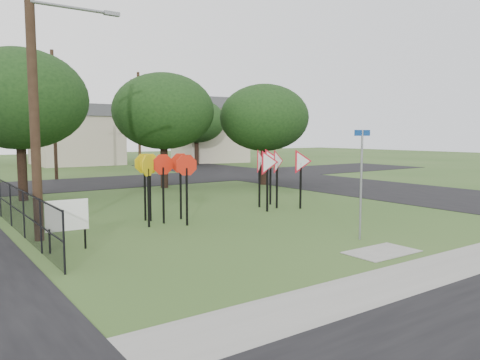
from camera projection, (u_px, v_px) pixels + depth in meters
name	position (u px, v px, depth m)	size (l,w,h in m)	color
ground	(319.00, 237.00, 14.68)	(140.00, 140.00, 0.00)	#2D4D1C
sidewalk	(443.00, 267.00, 11.26)	(30.00, 1.60, 0.02)	gray
street_right	(343.00, 185.00, 29.69)	(8.00, 50.00, 0.02)	black
street_far	(104.00, 182.00, 30.95)	(60.00, 8.00, 0.02)	black
curb_pad	(382.00, 252.00, 12.73)	(2.00, 1.20, 0.02)	gray
street_name_sign	(361.00, 178.00, 14.12)	(0.69, 0.07, 3.34)	gray
stop_sign_cluster	(162.00, 172.00, 16.81)	(2.32, 1.91, 2.52)	black
yield_sign_cluster	(275.00, 164.00, 20.18)	(2.80, 1.80, 2.62)	black
info_board	(67.00, 217.00, 12.79)	(1.14, 0.12, 1.42)	black
utility_pole_main	(34.00, 65.00, 13.67)	(3.55, 0.33, 10.00)	#39271A
far_pole_a	(54.00, 114.00, 32.60)	(1.40, 0.24, 9.00)	#39271A
far_pole_b	(139.00, 121.00, 40.47)	(1.40, 0.24, 8.50)	#39271A
fence_run	(17.00, 208.00, 15.33)	(0.05, 11.55, 1.50)	black
house_mid	(76.00, 135.00, 49.20)	(8.40, 8.40, 6.20)	#C3B59D
house_right	(209.00, 130.00, 53.92)	(8.30, 8.30, 7.20)	#C3B59D
tree_near_left	(19.00, 99.00, 22.15)	(6.40, 6.40, 7.27)	black
tree_near_mid	(163.00, 111.00, 27.58)	(6.00, 6.00, 6.80)	black
tree_near_right	(264.00, 118.00, 29.43)	(5.60, 5.60, 6.33)	black
tree_far_right	(196.00, 121.00, 48.29)	(6.00, 6.00, 6.80)	black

